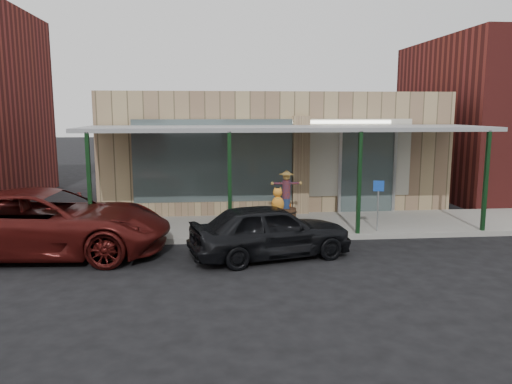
{
  "coord_description": "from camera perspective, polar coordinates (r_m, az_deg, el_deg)",
  "views": [
    {
      "loc": [
        -2.37,
        -11.21,
        3.56
      ],
      "look_at": [
        -1.04,
        2.6,
        1.3
      ],
      "focal_mm": 35.0,
      "sensor_mm": 36.0,
      "label": 1
    }
  ],
  "objects": [
    {
      "name": "sidewalk",
      "position": [
        15.4,
        3.5,
        -3.86
      ],
      "size": [
        40.0,
        3.2,
        0.15
      ],
      "primitive_type": "cube",
      "color": "gray",
      "rests_on": "ground"
    },
    {
      "name": "storefront",
      "position": [
        19.57,
        1.46,
        4.94
      ],
      "size": [
        12.0,
        6.25,
        4.2
      ],
      "color": "tan",
      "rests_on": "ground"
    },
    {
      "name": "barrel_pumpkin",
      "position": [
        15.63,
        3.46,
        -2.47
      ],
      "size": [
        0.7,
        0.7,
        0.68
      ],
      "rotation": [
        0.0,
        0.0,
        0.25
      ],
      "color": "#45301B",
      "rests_on": "sidewalk"
    },
    {
      "name": "barrel_scarecrow",
      "position": [
        15.52,
        3.47,
        -1.4
      ],
      "size": [
        0.96,
        0.8,
        1.62
      ],
      "rotation": [
        0.0,
        0.0,
        -0.34
      ],
      "color": "#45301B",
      "rests_on": "sidewalk"
    },
    {
      "name": "handicap_sign",
      "position": [
        14.65,
        13.79,
        -0.74
      ],
      "size": [
        0.3,
        0.08,
        1.46
      ],
      "rotation": [
        0.0,
        0.0,
        -0.19
      ],
      "color": "gray",
      "rests_on": "sidewalk"
    },
    {
      "name": "parked_sedan",
      "position": [
        12.21,
        1.66,
        -4.41
      ],
      "size": [
        4.23,
        2.51,
        1.61
      ],
      "rotation": [
        0.0,
        0.0,
        1.82
      ],
      "color": "black",
      "rests_on": "ground"
    },
    {
      "name": "ground",
      "position": [
        12.0,
        6.2,
        -8.07
      ],
      "size": [
        120.0,
        120.0,
        0.0
      ],
      "primitive_type": "plane",
      "color": "black",
      "rests_on": "ground"
    },
    {
      "name": "block_buildings_near",
      "position": [
        20.88,
        6.68,
        9.74
      ],
      "size": [
        61.0,
        8.0,
        8.0
      ],
      "color": "maroon",
      "rests_on": "ground"
    },
    {
      "name": "car_maroon",
      "position": [
        13.41,
        -22.65,
        -3.24
      ],
      "size": [
        6.11,
        3.09,
        1.66
      ],
      "primitive_type": "imported",
      "rotation": [
        0.0,
        0.0,
        1.51
      ],
      "color": "#49100E",
      "rests_on": "ground"
    },
    {
      "name": "awning",
      "position": [
        14.97,
        3.63,
        7.12
      ],
      "size": [
        12.0,
        3.0,
        3.04
      ],
      "color": "gray",
      "rests_on": "ground"
    }
  ]
}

